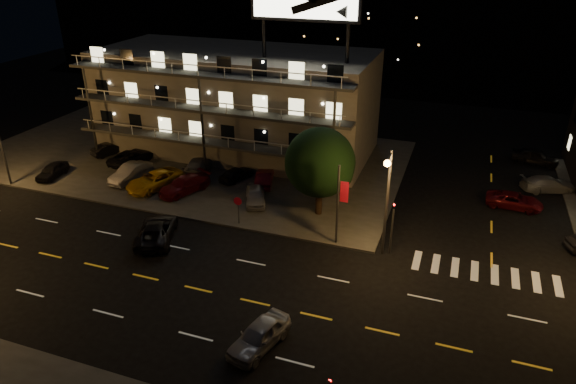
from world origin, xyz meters
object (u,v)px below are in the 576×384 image
(lot_car_2, at_px, (155,180))
(lot_car_4, at_px, (255,195))
(road_car_west, at_px, (156,230))
(road_car_east, at_px, (259,336))
(tree, at_px, (319,164))
(lot_car_7, at_px, (199,165))

(lot_car_2, height_order, lot_car_4, lot_car_2)
(road_car_west, bearing_deg, lot_car_2, -77.64)
(road_car_east, bearing_deg, lot_car_2, 151.66)
(tree, bearing_deg, lot_car_7, 162.07)
(lot_car_2, xyz_separation_m, lot_car_7, (1.93, 4.65, -0.05))
(road_car_east, relative_size, road_car_west, 0.80)
(lot_car_7, relative_size, road_car_west, 0.88)
(lot_car_4, distance_m, lot_car_7, 8.87)
(road_car_east, bearing_deg, tree, 109.40)
(lot_car_4, xyz_separation_m, road_car_east, (6.91, -15.88, -0.09))
(lot_car_7, relative_size, road_car_east, 1.11)
(tree, distance_m, lot_car_4, 6.70)
(lot_car_4, xyz_separation_m, road_car_west, (-4.78, -7.88, -0.08))
(tree, height_order, lot_car_2, tree)
(tree, xyz_separation_m, lot_car_4, (-5.60, 0.06, -3.68))
(lot_car_4, xyz_separation_m, lot_car_7, (-7.77, 4.27, 0.01))
(lot_car_2, relative_size, road_car_west, 0.99)
(lot_car_2, bearing_deg, tree, 23.54)
(lot_car_4, height_order, road_car_east, lot_car_4)
(tree, height_order, lot_car_4, tree)
(road_car_east, bearing_deg, lot_car_4, 128.19)
(road_car_west, bearing_deg, tree, -163.91)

